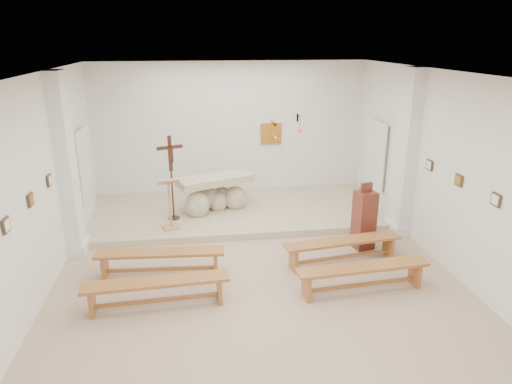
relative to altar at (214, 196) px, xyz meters
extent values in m
cube|color=tan|center=(0.55, -3.52, -0.50)|extent=(7.00, 10.00, 0.00)
cube|color=white|center=(-2.94, -3.52, 1.25)|extent=(0.02, 10.00, 3.50)
cube|color=white|center=(4.04, -3.52, 1.25)|extent=(0.02, 10.00, 3.50)
cube|color=white|center=(0.55, 1.47, 1.25)|extent=(7.00, 0.02, 3.50)
cube|color=silver|center=(0.55, -3.52, 2.99)|extent=(7.00, 10.00, 0.02)
cube|color=beige|center=(0.55, -0.02, -0.42)|extent=(6.98, 3.00, 0.15)
cube|color=white|center=(-2.82, -1.52, 1.25)|extent=(0.26, 0.55, 3.50)
cube|color=white|center=(3.92, -1.52, 1.25)|extent=(0.26, 0.55, 3.50)
cube|color=gold|center=(1.60, 1.44, 1.15)|extent=(0.55, 0.04, 0.55)
cube|color=black|center=(2.30, 1.45, 1.55)|extent=(0.04, 0.02, 0.20)
cylinder|color=black|center=(2.30, 1.30, 1.62)|extent=(0.02, 0.30, 0.02)
cylinder|color=black|center=(2.30, 1.15, 1.45)|extent=(0.01, 0.01, 0.34)
sphere|color=red|center=(2.30, 1.15, 1.26)|extent=(0.11, 0.11, 0.11)
cube|color=#43321D|center=(-2.92, -4.32, 1.22)|extent=(0.03, 0.20, 0.20)
cube|color=#43321D|center=(-2.92, -3.32, 1.22)|extent=(0.03, 0.20, 0.20)
cube|color=#43321D|center=(-2.92, -2.32, 1.22)|extent=(0.03, 0.20, 0.20)
cube|color=#43321D|center=(4.02, -4.32, 1.22)|extent=(0.03, 0.20, 0.20)
cube|color=#43321D|center=(4.02, -3.32, 1.22)|extent=(0.03, 0.20, 0.20)
cube|color=#43321D|center=(4.02, -2.32, 1.22)|extent=(0.03, 0.20, 0.20)
cube|color=silver|center=(-2.88, -0.82, -0.23)|extent=(0.10, 0.85, 0.52)
cube|color=silver|center=(3.98, -0.82, -0.23)|extent=(0.10, 0.85, 0.52)
ellipsoid|color=beige|center=(-0.42, -0.31, -0.11)|extent=(0.57, 0.48, 0.64)
ellipsoid|color=beige|center=(0.50, 0.07, -0.12)|extent=(0.53, 0.45, 0.61)
ellipsoid|color=beige|center=(-0.17, 0.12, -0.09)|extent=(0.61, 0.51, 0.57)
ellipsoid|color=beige|center=(0.19, 0.22, -0.14)|extent=(0.49, 0.42, 0.53)
ellipsoid|color=beige|center=(0.08, -0.02, -0.17)|extent=(0.42, 0.35, 0.49)
cube|color=beige|center=(0.02, 0.01, 0.39)|extent=(1.88, 1.25, 0.17)
cube|color=tan|center=(-0.99, -0.97, -0.33)|extent=(0.43, 0.43, 0.04)
cylinder|color=tan|center=(-0.99, -0.97, 0.15)|extent=(0.05, 0.05, 0.99)
cube|color=tan|center=(-0.99, -0.99, 0.69)|extent=(0.48, 0.41, 0.16)
cube|color=white|center=(-0.98, -1.03, 0.74)|extent=(0.41, 0.33, 0.13)
cylinder|color=#391F12|center=(-0.95, -0.45, -0.33)|extent=(0.25, 0.25, 0.03)
cylinder|color=#391F12|center=(-0.95, -0.45, 0.23)|extent=(0.04, 0.04, 1.15)
cube|color=#391F12|center=(-0.95, -0.45, 1.17)|extent=(0.09, 0.07, 0.78)
cube|color=#391F12|center=(-0.95, -0.45, 1.30)|extent=(0.55, 0.25, 0.07)
cube|color=#391F12|center=(-0.94, -0.48, 1.14)|extent=(0.11, 0.08, 0.33)
imported|color=#2C5C25|center=(0.23, 0.37, -0.07)|extent=(0.52, 0.45, 0.56)
cube|color=maroon|center=(2.85, -2.18, 0.10)|extent=(0.43, 0.43, 1.19)
cube|color=maroon|center=(2.85, -2.18, 0.78)|extent=(0.24, 0.10, 0.19)
cube|color=#B06833|center=(-1.12, -2.79, -0.05)|extent=(2.27, 0.52, 0.05)
cube|color=#B06833|center=(-2.09, -2.72, -0.28)|extent=(0.08, 0.33, 0.43)
cube|color=#B06833|center=(-0.15, -2.86, -0.28)|extent=(0.08, 0.33, 0.43)
cube|color=#B06833|center=(-1.12, -2.79, -0.37)|extent=(1.90, 0.19, 0.05)
cube|color=#B06833|center=(2.22, -2.79, -0.05)|extent=(2.28, 0.66, 0.05)
cube|color=#B06833|center=(1.26, -2.92, -0.28)|extent=(0.10, 0.33, 0.43)
cube|color=#B06833|center=(3.19, -2.66, -0.28)|extent=(0.10, 0.33, 0.43)
cube|color=#B06833|center=(2.22, -2.79, -0.37)|extent=(1.89, 0.31, 0.05)
cube|color=#B06833|center=(-1.12, -3.82, -0.05)|extent=(2.27, 0.48, 0.05)
cube|color=#B06833|center=(-2.09, -3.87, -0.28)|extent=(0.08, 0.33, 0.43)
cube|color=#B06833|center=(-0.15, -3.76, -0.28)|extent=(0.08, 0.33, 0.43)
cube|color=#B06833|center=(-1.12, -3.82, -0.37)|extent=(1.90, 0.16, 0.05)
cube|color=#B06833|center=(2.22, -3.82, -0.05)|extent=(2.28, 0.53, 0.05)
cube|color=#B06833|center=(1.25, -3.89, -0.28)|extent=(0.09, 0.33, 0.43)
cube|color=#B06833|center=(3.19, -3.74, -0.28)|extent=(0.09, 0.33, 0.43)
cube|color=#B06833|center=(2.22, -3.82, -0.37)|extent=(1.89, 0.21, 0.05)
camera|label=1|loc=(-0.49, -10.20, 3.53)|focal=32.00mm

